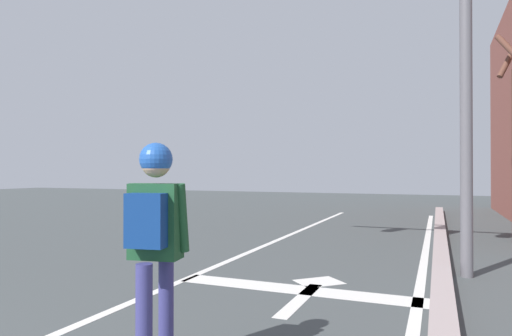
# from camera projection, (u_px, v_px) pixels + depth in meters

# --- Properties ---
(lane_line_center) EXTENTS (0.12, 20.00, 0.01)m
(lane_line_center) POSITION_uv_depth(u_px,v_px,m) (200.00, 273.00, 6.18)
(lane_line_center) COLOR silver
(lane_line_center) RESTS_ON ground
(lane_line_curbside) EXTENTS (0.12, 20.00, 0.01)m
(lane_line_curbside) POSITION_uv_depth(u_px,v_px,m) (419.00, 295.00, 5.07)
(lane_line_curbside) COLOR silver
(lane_line_curbside) RESTS_ON ground
(stop_bar) EXTENTS (3.05, 0.40, 0.01)m
(stop_bar) POSITION_uv_depth(u_px,v_px,m) (297.00, 289.00, 5.32)
(stop_bar) COLOR silver
(stop_bar) RESTS_ON ground
(lane_arrow_stem) EXTENTS (0.16, 1.40, 0.01)m
(lane_arrow_stem) POSITION_uv_depth(u_px,v_px,m) (300.00, 299.00, 4.91)
(lane_arrow_stem) COLOR silver
(lane_arrow_stem) RESTS_ON ground
(lane_arrow_head) EXTENTS (0.71, 0.71, 0.01)m
(lane_arrow_head) POSITION_uv_depth(u_px,v_px,m) (319.00, 282.00, 5.69)
(lane_arrow_head) COLOR silver
(lane_arrow_head) RESTS_ON ground
(curb_strip) EXTENTS (0.24, 24.00, 0.14)m
(curb_strip) POSITION_uv_depth(u_px,v_px,m) (442.00, 292.00, 4.97)
(curb_strip) COLOR #A29290
(curb_strip) RESTS_ON ground
(skater) EXTENTS (0.43, 0.60, 1.55)m
(skater) POSITION_uv_depth(u_px,v_px,m) (155.00, 227.00, 3.03)
(skater) COLOR navy
(skater) RESTS_ON skateboard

